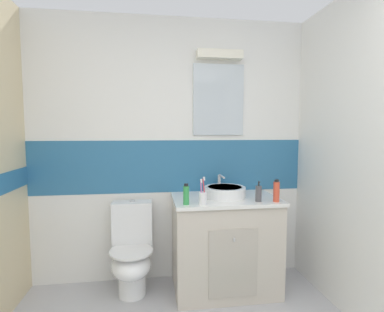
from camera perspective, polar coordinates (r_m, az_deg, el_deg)
name	(u,v)px	position (r m, az deg, el deg)	size (l,w,h in m)	color
wall_back_tiled	(171,150)	(2.86, -4.08, 1.25)	(3.20, 0.20, 2.50)	white
vanity_cabinet	(224,243)	(2.78, 6.32, -16.50)	(0.93, 0.61, 0.85)	beige
sink_basin	(225,191)	(2.66, 6.37, -6.83)	(0.37, 0.41, 0.18)	white
toilet	(132,252)	(2.78, -11.61, -17.79)	(0.37, 0.50, 0.81)	white
toothbrush_cup	(203,197)	(2.38, 2.10, -8.00)	(0.06, 0.06, 0.22)	white
soap_dispenser	(259,193)	(2.53, 12.81, -7.12)	(0.05, 0.05, 0.17)	#4C4C51
deodorant_spray_can	(186,195)	(2.37, -1.14, -7.54)	(0.05, 0.05, 0.17)	green
shampoo_bottle_tall	(276,191)	(2.56, 16.10, -6.60)	(0.05, 0.05, 0.19)	#D84C33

